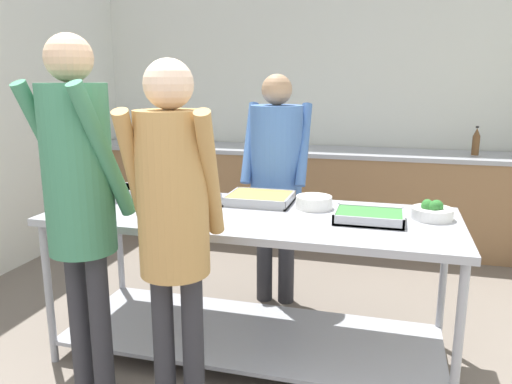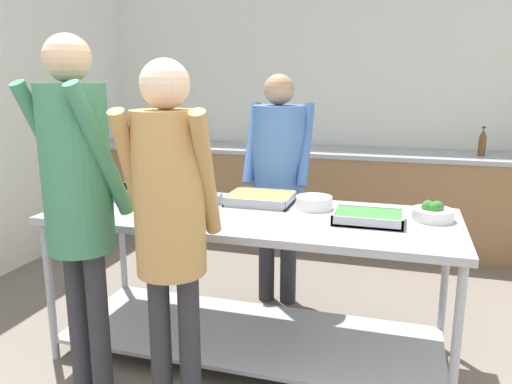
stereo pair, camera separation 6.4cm
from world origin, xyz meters
name	(u,v)px [view 1 (the left image)]	position (x,y,z in m)	size (l,w,h in m)	color
wall_rear	(307,107)	(0.00, 4.14, 1.32)	(4.58, 0.06, 2.65)	silver
back_counter	(299,194)	(0.00, 3.77, 0.47)	(4.42, 0.65, 0.94)	olive
serving_counter	(251,260)	(0.14, 1.51, 0.59)	(2.28, 0.88, 0.88)	#9EA0A8
sauce_pan	(124,192)	(-0.74, 1.64, 0.92)	(0.41, 0.27, 0.07)	#9EA0A8
serving_tray_roast	(183,202)	(-0.30, 1.56, 0.90)	(0.40, 0.28, 0.05)	#9EA0A8
serving_tray_vegetables	(260,199)	(0.12, 1.75, 0.90)	(0.39, 0.32, 0.05)	#9EA0A8
plate_stack	(314,202)	(0.46, 1.71, 0.91)	(0.22, 0.22, 0.07)	white
serving_tray_greens	(369,217)	(0.79, 1.51, 0.90)	(0.36, 0.26, 0.05)	#9EA0A8
broccoli_bowl	(432,211)	(1.11, 1.65, 0.92)	(0.22, 0.22, 0.11)	silver
guest_serving_left	(173,209)	(-0.01, 0.81, 1.07)	(0.44, 0.38, 1.70)	#2D2D33
guest_serving_right	(79,186)	(-0.48, 0.81, 1.14)	(0.46, 0.41, 1.81)	#2D2D33
cook_behind_counter	(276,166)	(0.10, 2.27, 1.01)	(0.46, 0.36, 1.65)	#2D2D33
water_bottle	(476,142)	(1.62, 3.77, 1.06)	(0.07, 0.07, 0.26)	brown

